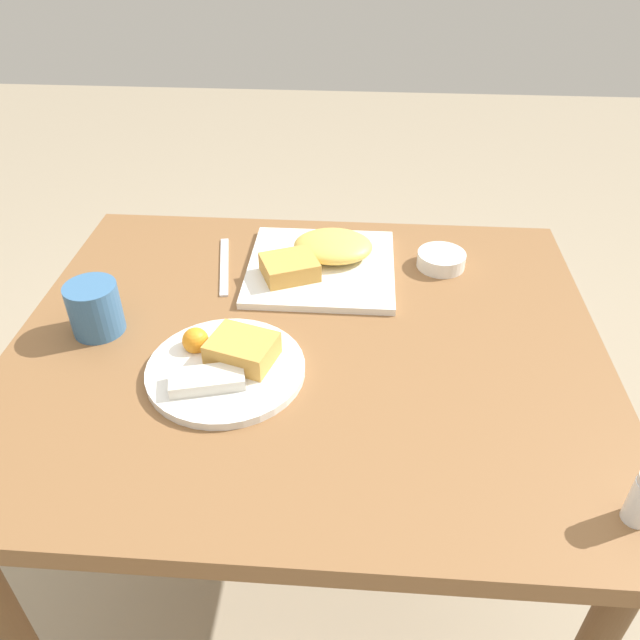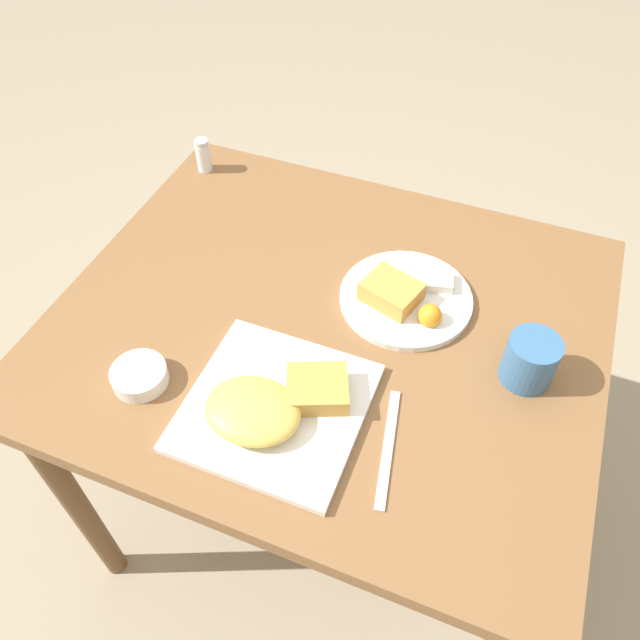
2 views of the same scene
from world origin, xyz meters
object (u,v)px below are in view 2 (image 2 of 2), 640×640
object	(u,v)px
plate_square_near	(273,406)
coffee_mug	(530,360)
plate_oval_far	(405,296)
butter_knife	(388,447)
salt_shaker	(204,157)
sauce_ramekin	(139,375)

from	to	relation	value
plate_square_near	coffee_mug	bearing A→B (deg)	31.53
plate_oval_far	coffee_mug	size ratio (longest dim) A/B	2.77
butter_knife	salt_shaker	bearing A→B (deg)	38.05
plate_square_near	butter_knife	xyz separation A→B (m)	(0.20, 0.01, -0.02)
coffee_mug	salt_shaker	bearing A→B (deg)	157.66
salt_shaker	coffee_mug	distance (m)	0.87
plate_square_near	salt_shaker	size ratio (longest dim) A/B	3.65
salt_shaker	plate_square_near	bearing A→B (deg)	-52.37
plate_square_near	butter_knife	world-z (taller)	plate_square_near
salt_shaker	coffee_mug	bearing A→B (deg)	-22.34
plate_oval_far	coffee_mug	world-z (taller)	coffee_mug
plate_square_near	coffee_mug	world-z (taller)	coffee_mug
plate_oval_far	coffee_mug	bearing A→B (deg)	-20.88
plate_oval_far	sauce_ramekin	bearing A→B (deg)	-136.83
plate_oval_far	butter_knife	bearing A→B (deg)	-78.14
sauce_ramekin	salt_shaker	size ratio (longest dim) A/B	1.21
coffee_mug	sauce_ramekin	bearing A→B (deg)	-157.46
plate_square_near	plate_oval_far	world-z (taller)	plate_square_near
coffee_mug	plate_oval_far	bearing A→B (deg)	159.12
plate_square_near	plate_oval_far	xyz separation A→B (m)	(0.13, 0.32, -0.01)
sauce_ramekin	butter_knife	xyz separation A→B (m)	(0.43, 0.03, -0.01)
sauce_ramekin	butter_knife	distance (m)	0.44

